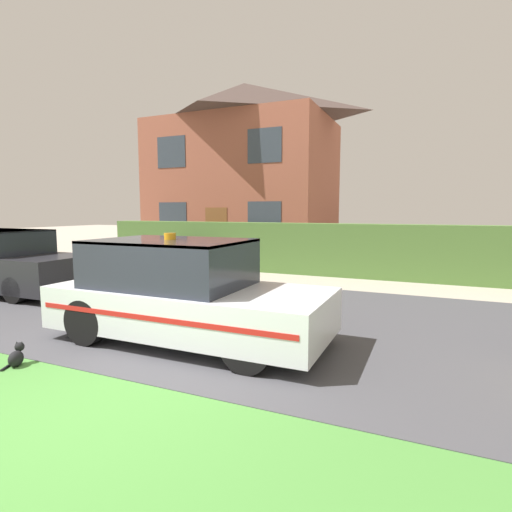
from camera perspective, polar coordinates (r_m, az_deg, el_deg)
The scene contains 9 objects.
ground_plane at distance 4.64m, azimuth -24.49°, elevation -19.22°, with size 80.00×80.00×0.00m, color #A89E8E.
road_strip at distance 7.61m, azimuth -1.92°, elevation -8.46°, with size 28.00×6.34×0.01m, color #424247.
lawn_verge at distance 4.41m, azimuth -28.70°, elevation -20.80°, with size 28.00×2.26×0.01m, color #478438.
garden_hedge at distance 12.45m, azimuth 8.35°, elevation 0.99°, with size 15.09×0.62×1.59m, color #4C7233.
police_car at distance 6.16m, azimuth -10.31°, elevation -5.07°, with size 4.19×1.79×1.62m.
cat at distance 6.06m, azimuth -31.02°, elevation -12.22°, with size 0.24×0.35×0.30m.
neighbour_car_far at distance 11.44m, azimuth -32.56°, elevation -0.82°, with size 4.56×1.78×1.50m.
house_left at distance 18.96m, azimuth -1.68°, elevation 12.42°, with size 8.14×5.68×7.73m.
wheelie_bin at distance 13.13m, azimuth -9.92°, elevation 0.04°, with size 0.73×0.77×1.03m.
Camera 1 is at (3.19, -2.74, 1.97)m, focal length 28.00 mm.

